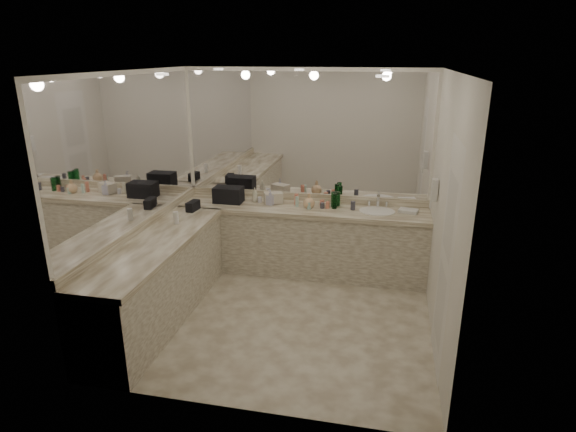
% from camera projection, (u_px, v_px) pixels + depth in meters
% --- Properties ---
extents(floor, '(3.20, 3.20, 0.00)m').
position_uv_depth(floor, '(282.00, 316.00, 5.32)').
color(floor, beige).
rests_on(floor, ground).
extents(ceiling, '(3.20, 3.20, 0.00)m').
position_uv_depth(ceiling, '(280.00, 71.00, 4.49)').
color(ceiling, white).
rests_on(ceiling, floor).
extents(wall_back, '(3.20, 0.02, 2.60)m').
position_uv_depth(wall_back, '(306.00, 171.00, 6.29)').
color(wall_back, silver).
rests_on(wall_back, floor).
extents(wall_left, '(0.02, 3.00, 2.60)m').
position_uv_depth(wall_left, '(137.00, 195.00, 5.21)').
color(wall_left, silver).
rests_on(wall_left, floor).
extents(wall_right, '(0.02, 3.00, 2.60)m').
position_uv_depth(wall_right, '(444.00, 214.00, 4.59)').
color(wall_right, silver).
rests_on(wall_right, floor).
extents(vanity_back_base, '(3.20, 0.60, 0.84)m').
position_uv_depth(vanity_back_base, '(301.00, 242.00, 6.30)').
color(vanity_back_base, silver).
rests_on(vanity_back_base, floor).
extents(vanity_back_top, '(3.20, 0.64, 0.06)m').
position_uv_depth(vanity_back_top, '(302.00, 209.00, 6.14)').
color(vanity_back_top, beige).
rests_on(vanity_back_top, vanity_back_base).
extents(vanity_left_base, '(0.60, 2.40, 0.84)m').
position_uv_depth(vanity_left_base, '(157.00, 283.00, 5.16)').
color(vanity_left_base, silver).
rests_on(vanity_left_base, floor).
extents(vanity_left_top, '(0.64, 2.42, 0.06)m').
position_uv_depth(vanity_left_top, '(155.00, 244.00, 5.01)').
color(vanity_left_top, beige).
rests_on(vanity_left_top, vanity_left_base).
extents(backsplash_back, '(3.20, 0.04, 0.10)m').
position_uv_depth(backsplash_back, '(306.00, 197.00, 6.39)').
color(backsplash_back, beige).
rests_on(backsplash_back, vanity_back_top).
extents(backsplash_left, '(0.04, 3.00, 0.10)m').
position_uv_depth(backsplash_left, '(142.00, 226.00, 5.32)').
color(backsplash_left, beige).
rests_on(backsplash_left, vanity_left_top).
extents(mirror_back, '(3.12, 0.01, 1.55)m').
position_uv_depth(mirror_back, '(306.00, 135.00, 6.13)').
color(mirror_back, white).
rests_on(mirror_back, wall_back).
extents(mirror_left, '(0.01, 2.92, 1.55)m').
position_uv_depth(mirror_left, '(134.00, 152.00, 5.06)').
color(mirror_left, white).
rests_on(mirror_left, wall_left).
extents(sink, '(0.44, 0.44, 0.03)m').
position_uv_depth(sink, '(377.00, 212.00, 5.96)').
color(sink, white).
rests_on(sink, vanity_back_top).
extents(faucet, '(0.24, 0.16, 0.14)m').
position_uv_depth(faucet, '(378.00, 201.00, 6.13)').
color(faucet, silver).
rests_on(faucet, vanity_back_top).
extents(wall_phone, '(0.06, 0.10, 0.24)m').
position_uv_depth(wall_phone, '(434.00, 190.00, 5.23)').
color(wall_phone, white).
rests_on(wall_phone, wall_right).
extents(door, '(0.02, 0.82, 2.10)m').
position_uv_depth(door, '(445.00, 259.00, 4.21)').
color(door, white).
rests_on(door, wall_right).
extents(black_toiletry_bag, '(0.37, 0.23, 0.21)m').
position_uv_depth(black_toiletry_bag, '(228.00, 194.00, 6.30)').
color(black_toiletry_bag, black).
rests_on(black_toiletry_bag, vanity_back_top).
extents(black_bag_spill, '(0.12, 0.22, 0.12)m').
position_uv_depth(black_bag_spill, '(193.00, 206.00, 5.98)').
color(black_bag_spill, black).
rests_on(black_bag_spill, vanity_left_top).
extents(cream_cosmetic_case, '(0.27, 0.23, 0.14)m').
position_uv_depth(cream_cosmetic_case, '(273.00, 198.00, 6.27)').
color(cream_cosmetic_case, beige).
rests_on(cream_cosmetic_case, vanity_back_top).
extents(hand_towel, '(0.25, 0.20, 0.04)m').
position_uv_depth(hand_towel, '(408.00, 211.00, 5.92)').
color(hand_towel, white).
rests_on(hand_towel, vanity_back_top).
extents(lotion_left, '(0.06, 0.06, 0.15)m').
position_uv_depth(lotion_left, '(176.00, 218.00, 5.51)').
color(lotion_left, white).
rests_on(lotion_left, vanity_left_top).
extents(soap_bottle_a, '(0.09, 0.09, 0.19)m').
position_uv_depth(soap_bottle_a, '(255.00, 195.00, 6.33)').
color(soap_bottle_a, beige).
rests_on(soap_bottle_a, vanity_back_top).
extents(soap_bottle_b, '(0.11, 0.11, 0.20)m').
position_uv_depth(soap_bottle_b, '(270.00, 197.00, 6.19)').
color(soap_bottle_b, '#B3B1CC').
rests_on(soap_bottle_b, vanity_back_top).
extents(soap_bottle_c, '(0.19, 0.19, 0.19)m').
position_uv_depth(soap_bottle_c, '(309.00, 201.00, 6.07)').
color(soap_bottle_c, '#E3B988').
rests_on(soap_bottle_c, vanity_back_top).
extents(green_bottle_0, '(0.06, 0.06, 0.19)m').
position_uv_depth(green_bottle_0, '(334.00, 199.00, 6.12)').
color(green_bottle_0, '#0E561E').
rests_on(green_bottle_0, vanity_back_top).
extents(green_bottle_1, '(0.06, 0.06, 0.20)m').
position_uv_depth(green_bottle_1, '(335.00, 201.00, 6.04)').
color(green_bottle_1, '#0E561E').
rests_on(green_bottle_1, vanity_back_top).
extents(green_bottle_2, '(0.07, 0.07, 0.18)m').
position_uv_depth(green_bottle_2, '(338.00, 199.00, 6.16)').
color(green_bottle_2, '#0E561E').
rests_on(green_bottle_2, vanity_back_top).
extents(amenity_bottle_0, '(0.06, 0.06, 0.07)m').
position_uv_depth(amenity_bottle_0, '(260.00, 200.00, 6.31)').
color(amenity_bottle_0, silver).
rests_on(amenity_bottle_0, vanity_back_top).
extents(amenity_bottle_1, '(0.05, 0.05, 0.15)m').
position_uv_depth(amenity_bottle_1, '(296.00, 199.00, 6.19)').
color(amenity_bottle_1, '#E57F66').
rests_on(amenity_bottle_1, vanity_back_top).
extents(amenity_bottle_2, '(0.04, 0.04, 0.13)m').
position_uv_depth(amenity_bottle_2, '(297.00, 202.00, 6.13)').
color(amenity_bottle_2, silver).
rests_on(amenity_bottle_2, vanity_back_top).
extents(amenity_bottle_3, '(0.05, 0.05, 0.09)m').
position_uv_depth(amenity_bottle_3, '(309.00, 206.00, 6.04)').
color(amenity_bottle_3, silver).
rests_on(amenity_bottle_3, vanity_back_top).
extents(amenity_bottle_4, '(0.06, 0.06, 0.11)m').
position_uv_depth(amenity_bottle_4, '(353.00, 206.00, 6.01)').
color(amenity_bottle_4, '#3F3F4C').
rests_on(amenity_bottle_4, vanity_back_top).
extents(amenity_bottle_5, '(0.05, 0.05, 0.09)m').
position_uv_depth(amenity_bottle_5, '(328.00, 205.00, 6.06)').
color(amenity_bottle_5, '#E57F66').
rests_on(amenity_bottle_5, vanity_back_top).
extents(amenity_bottle_6, '(0.06, 0.06, 0.07)m').
position_uv_depth(amenity_bottle_6, '(322.00, 206.00, 6.07)').
color(amenity_bottle_6, '#3F3F4C').
rests_on(amenity_bottle_6, vanity_back_top).
extents(amenity_bottle_7, '(0.06, 0.06, 0.07)m').
position_uv_depth(amenity_bottle_7, '(322.00, 203.00, 6.18)').
color(amenity_bottle_7, '#E57F66').
rests_on(amenity_bottle_7, vanity_back_top).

